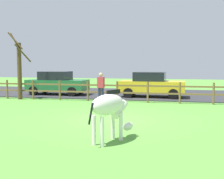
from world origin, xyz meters
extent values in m
plane|color=#549338|center=(0.00, 0.00, 0.00)|extent=(60.00, 60.00, 0.00)
cube|color=#2D2D33|center=(0.00, 9.30, 0.03)|extent=(28.00, 7.40, 0.05)
cylinder|color=brown|center=(-7.59, 5.00, 0.57)|extent=(0.11, 0.11, 1.15)
cylinder|color=brown|center=(-5.88, 5.00, 0.57)|extent=(0.11, 0.11, 1.15)
cylinder|color=brown|center=(-4.18, 5.00, 0.57)|extent=(0.11, 0.11, 1.15)
cylinder|color=brown|center=(-2.47, 5.00, 0.57)|extent=(0.11, 0.11, 1.15)
cylinder|color=brown|center=(-0.76, 5.00, 0.57)|extent=(0.11, 0.11, 1.15)
cylinder|color=brown|center=(0.94, 5.00, 0.57)|extent=(0.11, 0.11, 1.15)
cylinder|color=brown|center=(2.65, 5.00, 0.57)|extent=(0.11, 0.11, 1.15)
cylinder|color=brown|center=(4.36, 5.00, 0.57)|extent=(0.11, 0.11, 1.15)
cube|color=brown|center=(-0.76, 5.00, 0.52)|extent=(20.47, 0.06, 0.09)
cube|color=brown|center=(-0.76, 5.00, 0.92)|extent=(20.47, 0.06, 0.09)
cylinder|color=#513A23|center=(-6.66, 4.89, 1.68)|extent=(0.25, 0.25, 3.35)
cylinder|color=#513A23|center=(-6.70, 4.58, 3.41)|extent=(0.70, 0.16, 0.97)
cylinder|color=#513A23|center=(-6.63, 4.47, 3.44)|extent=(0.91, 0.15, 1.01)
cylinder|color=#513A23|center=(-6.26, 4.63, 2.73)|extent=(0.64, 0.90, 1.05)
ellipsoid|color=white|center=(0.63, -3.24, 1.03)|extent=(0.97, 1.33, 0.56)
cylinder|color=white|center=(0.68, -2.82, 0.39)|extent=(0.11, 0.11, 0.78)
cylinder|color=white|center=(0.93, -2.94, 0.39)|extent=(0.11, 0.11, 0.78)
cylinder|color=white|center=(0.33, -3.54, 0.39)|extent=(0.11, 0.11, 0.78)
cylinder|color=white|center=(0.59, -3.66, 0.39)|extent=(0.11, 0.11, 0.78)
cylinder|color=white|center=(0.86, -2.76, 0.84)|extent=(0.47, 0.63, 0.51)
ellipsoid|color=white|center=(1.04, -2.38, 0.28)|extent=(0.37, 0.48, 0.24)
cube|color=black|center=(0.74, -3.01, 1.35)|extent=(0.28, 0.52, 0.12)
cylinder|color=black|center=(0.34, -3.84, 0.88)|extent=(0.13, 0.19, 0.54)
cube|color=#236B38|center=(-5.36, 7.47, 0.70)|extent=(4.03, 1.78, 0.70)
cube|color=black|center=(-5.51, 7.47, 1.33)|extent=(1.93, 1.60, 0.56)
cylinder|color=black|center=(-3.99, 8.29, 0.35)|extent=(0.60, 0.19, 0.60)
cylinder|color=black|center=(-4.02, 6.59, 0.35)|extent=(0.60, 0.19, 0.60)
cylinder|color=black|center=(-6.69, 8.35, 0.35)|extent=(0.60, 0.19, 0.60)
cylinder|color=black|center=(-6.72, 6.65, 0.35)|extent=(0.60, 0.19, 0.60)
cube|color=yellow|center=(0.99, 7.37, 0.70)|extent=(4.07, 1.86, 0.70)
cube|color=black|center=(0.84, 7.38, 1.33)|extent=(1.96, 1.64, 0.56)
cylinder|color=black|center=(2.37, 8.16, 0.35)|extent=(0.61, 0.20, 0.60)
cylinder|color=black|center=(2.30, 6.47, 0.35)|extent=(0.61, 0.20, 0.60)
cylinder|color=black|center=(-0.32, 8.27, 0.35)|extent=(0.61, 0.20, 0.60)
cylinder|color=black|center=(-0.39, 6.58, 0.35)|extent=(0.61, 0.20, 0.60)
cylinder|color=#232847|center=(-1.63, 4.43, 0.41)|extent=(0.14, 0.14, 0.82)
cylinder|color=#232847|center=(-1.46, 4.41, 0.41)|extent=(0.14, 0.14, 0.82)
cube|color=#B7333D|center=(-1.54, 4.42, 1.11)|extent=(0.38, 0.26, 0.58)
sphere|color=tan|center=(-1.54, 4.42, 1.53)|extent=(0.22, 0.22, 0.22)
camera|label=1|loc=(2.36, -10.58, 2.11)|focal=45.95mm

